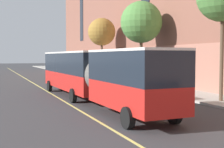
% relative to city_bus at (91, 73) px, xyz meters
% --- Properties ---
extents(ground_plane, '(260.00, 260.00, 0.00)m').
position_rel_city_bus_xyz_m(ground_plane, '(0.21, -0.95, -2.10)').
color(ground_plane, '#38383A').
extents(sidewalk, '(4.42, 160.00, 0.15)m').
position_rel_city_bus_xyz_m(sidewalk, '(8.87, 2.05, -2.03)').
color(sidewalk, '#ADA89E').
rests_on(sidewalk, ground).
extents(city_bus, '(3.33, 19.84, 3.63)m').
position_rel_city_bus_xyz_m(city_bus, '(0.00, 0.00, 0.00)').
color(city_bus, red).
rests_on(city_bus, ground).
extents(parked_car_navy_0, '(2.06, 4.32, 1.56)m').
position_rel_city_bus_xyz_m(parked_car_navy_0, '(5.54, 10.67, -1.32)').
color(parked_car_navy_0, navy).
rests_on(parked_car_navy_0, ground).
extents(parked_car_champagne_1, '(2.03, 4.23, 1.56)m').
position_rel_city_bus_xyz_m(parked_car_champagne_1, '(5.54, 2.78, -1.32)').
color(parked_car_champagne_1, '#BCAD89').
rests_on(parked_car_champagne_1, ground).
extents(parked_car_navy_3, '(1.93, 4.44, 1.56)m').
position_rel_city_bus_xyz_m(parked_car_navy_3, '(5.35, 22.13, -1.32)').
color(parked_car_navy_3, navy).
rests_on(parked_car_navy_3, ground).
extents(street_tree_far_uptown, '(4.38, 4.38, 8.89)m').
position_rel_city_bus_xyz_m(street_tree_far_uptown, '(8.28, 8.46, 4.72)').
color(street_tree_far_uptown, brown).
rests_on(street_tree_far_uptown, sidewalk).
extents(street_tree_far_downtown, '(3.90, 3.90, 8.51)m').
position_rel_city_bus_xyz_m(street_tree_far_downtown, '(8.28, 20.68, 4.58)').
color(street_tree_far_downtown, brown).
rests_on(street_tree_far_downtown, sidewalk).
extents(lane_centerline, '(0.16, 140.00, 0.01)m').
position_rel_city_bus_xyz_m(lane_centerline, '(-1.70, 2.05, -2.10)').
color(lane_centerline, '#E0D66B').
rests_on(lane_centerline, ground).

